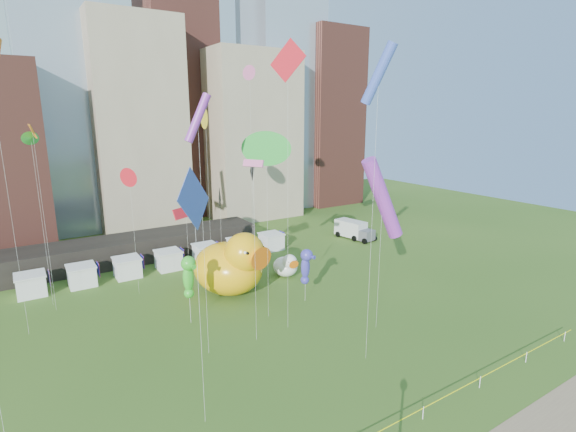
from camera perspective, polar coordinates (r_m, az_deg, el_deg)
skyline at (r=78.38m, az=-21.23°, el=14.19°), size 101.00×23.00×68.00m
pavilion at (r=61.00m, az=-21.67°, el=-4.30°), size 38.00×6.00×3.20m
vendor_tents at (r=56.68m, az=-15.42°, el=-5.67°), size 33.24×2.80×2.40m
big_duck at (r=47.00m, az=-7.46°, el=-6.43°), size 9.09×10.25×7.18m
small_duck at (r=52.15m, az=-0.24°, el=-6.54°), size 2.95×3.90×2.97m
seahorse_green at (r=40.72m, az=-12.97°, el=-7.41°), size 1.53×1.83×6.59m
seahorse_purple at (r=44.57m, az=2.36°, el=-6.30°), size 1.62×1.82×5.69m
box_truck at (r=68.49m, az=8.61°, el=-1.78°), size 3.43×6.72×2.73m
kite_0 at (r=36.45m, az=-0.02°, el=19.17°), size 1.51×3.04×24.89m
kite_1 at (r=52.81m, az=-5.07°, el=18.16°), size 0.42×1.72×24.55m
kite_2 at (r=56.30m, az=-4.70°, el=6.23°), size 2.10×2.64×13.96m
kite_3 at (r=47.66m, az=-30.75°, el=8.61°), size 1.11×0.83×17.47m
kite_5 at (r=24.85m, az=-12.28°, el=1.88°), size 2.80×2.52×16.30m
kite_7 at (r=37.86m, az=12.35°, el=2.26°), size 4.44×2.01×15.67m
kite_8 at (r=47.41m, az=-13.29°, el=0.52°), size 3.45×2.28×9.46m
kite_9 at (r=34.43m, az=-4.59°, el=6.56°), size 1.14×1.76×15.59m
kite_10 at (r=48.11m, az=-8.96°, el=2.11°), size 1.27×2.25×11.28m
kite_11 at (r=38.66m, az=-2.84°, el=8.86°), size 2.39×2.47×17.63m
kite_12 at (r=53.40m, az=-10.83°, el=12.56°), size 0.75×2.65×19.92m
kite_13 at (r=31.83m, az=11.87°, el=17.83°), size 1.70×2.55×23.88m
kite_14 at (r=46.13m, az=-30.61°, el=9.53°), size 0.59×4.00×18.17m
kite_15 at (r=32.56m, az=-11.80°, el=12.46°), size 2.16×0.80×20.59m
kite_16 at (r=47.05m, az=-20.17°, el=4.77°), size 0.93×1.91×13.75m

